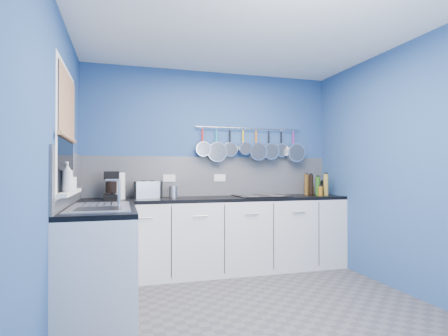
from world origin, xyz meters
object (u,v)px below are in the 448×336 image
paper_towel (119,186)px  canister (173,192)px  coffee_maker (112,185)px  hob (261,196)px  toaster (148,190)px  soap_bottle_a (67,177)px  soap_bottle_b (70,181)px

paper_towel → canister: 0.62m
paper_towel → coffee_maker: 0.08m
paper_towel → hob: paper_towel is taller
coffee_maker → toaster: size_ratio=1.03×
toaster → hob: 1.39m
soap_bottle_a → canister: soap_bottle_a is taller
toaster → canister: (0.29, -0.08, -0.03)m
paper_towel → toaster: paper_towel is taller
coffee_maker → toaster: 0.42m
coffee_maker → paper_towel: bearing=2.3°
soap_bottle_a → paper_towel: soap_bottle_a is taller
hob → coffee_maker: bearing=179.0°
soap_bottle_a → paper_towel: (0.38, 1.18, -0.12)m
toaster → canister: 0.30m
soap_bottle_b → paper_towel: 1.10m
toaster → soap_bottle_a: bearing=-128.5°
canister → hob: canister is taller
coffee_maker → toaster: coffee_maker is taller
soap_bottle_b → hob: bearing=25.6°
soap_bottle_b → canister: size_ratio=1.21×
soap_bottle_a → hob: bearing=28.8°
soap_bottle_b → coffee_maker: (0.31, 1.03, -0.08)m
paper_towel → hob: size_ratio=0.47×
paper_towel → soap_bottle_a: bearing=-108.0°
soap_bottle_b → soap_bottle_a: bearing=-90.0°
soap_bottle_b → toaster: (0.71, 1.11, -0.14)m
soap_bottle_b → hob: (2.09, 1.00, -0.23)m
hob → soap_bottle_a: bearing=-151.2°
soap_bottle_a → canister: 1.56m
coffee_maker → hob: 1.79m
soap_bottle_a → hob: (2.09, 1.15, -0.26)m
paper_towel → canister: paper_towel is taller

